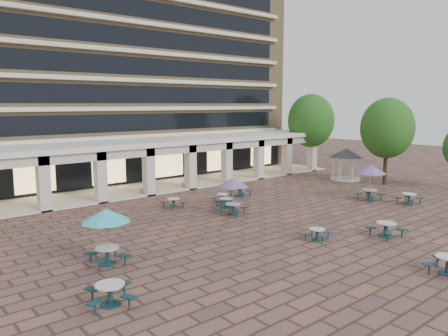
{
  "coord_description": "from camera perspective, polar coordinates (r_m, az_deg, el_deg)",
  "views": [
    {
      "loc": [
        -20.15,
        -18.88,
        7.53
      ],
      "look_at": [
        -1.87,
        3.0,
        3.33
      ],
      "focal_mm": 35.0,
      "sensor_mm": 36.0,
      "label": 1
    }
  ],
  "objects": [
    {
      "name": "ground",
      "position": [
        28.62,
        6.79,
        -6.94
      ],
      "size": [
        120.0,
        120.0,
        0.0
      ],
      "primitive_type": "plane",
      "color": "brown",
      "rests_on": "ground"
    },
    {
      "name": "apartment_building",
      "position": [
        48.97,
        -15.85,
        14.01
      ],
      "size": [
        40.0,
        15.5,
        25.2
      ],
      "color": "#9B8257",
      "rests_on": "ground"
    },
    {
      "name": "retail_arcade",
      "position": [
        39.5,
        -8.94,
        1.69
      ],
      "size": [
        42.0,
        6.6,
        4.4
      ],
      "color": "white",
      "rests_on": "ground"
    },
    {
      "name": "picnic_table_0",
      "position": [
        17.61,
        -14.65,
        -15.46
      ],
      "size": [
        2.23,
        2.23,
        0.84
      ],
      "rotation": [
        0.0,
        0.0,
        -0.33
      ],
      "color": "#153B41",
      "rests_on": "ground"
    },
    {
      "name": "picnic_table_1",
      "position": [
        26.8,
        20.42,
        -7.38
      ],
      "size": [
        2.08,
        2.08,
        0.83
      ],
      "rotation": [
        0.0,
        0.0,
        -0.17
      ],
      "color": "#153B41",
      "rests_on": "ground"
    },
    {
      "name": "picnic_table_2",
      "position": [
        22.27,
        27.2,
        -11.02
      ],
      "size": [
        2.01,
        2.01,
        0.81
      ],
      "rotation": [
        0.0,
        0.0,
        0.15
      ],
      "color": "#153B41",
      "rests_on": "ground"
    },
    {
      "name": "picnic_table_4",
      "position": [
        21.21,
        -15.15,
        -6.26
      ],
      "size": [
        2.32,
        2.32,
        2.68
      ],
      "rotation": [
        0.0,
        0.0,
        -0.08
      ],
      "color": "#153B41",
      "rests_on": "ground"
    },
    {
      "name": "picnic_table_5",
      "position": [
        25.11,
        12.06,
        -8.34
      ],
      "size": [
        1.73,
        1.73,
        0.65
      ],
      "rotation": [
        0.0,
        0.0,
        0.31
      ],
      "color": "#153B41",
      "rests_on": "ground"
    },
    {
      "name": "picnic_table_6",
      "position": [
        29.6,
        1.17,
        -2.06
      ],
      "size": [
        2.21,
        2.21,
        2.55
      ],
      "rotation": [
        0.0,
        0.0,
        0.36
      ],
      "color": "#153B41",
      "rests_on": "ground"
    },
    {
      "name": "picnic_table_7",
      "position": [
        35.98,
        22.99,
        -3.6
      ],
      "size": [
        1.85,
        1.85,
        0.8
      ],
      "rotation": [
        0.0,
        0.0,
        -0.04
      ],
      "color": "#153B41",
      "rests_on": "ground"
    },
    {
      "name": "picnic_table_8",
      "position": [
        32.21,
        -6.63,
        -4.45
      ],
      "size": [
        1.66,
        1.66,
        0.69
      ],
      "rotation": [
        0.0,
        0.0,
        0.09
      ],
      "color": "#153B41",
      "rests_on": "ground"
    },
    {
      "name": "picnic_table_9",
      "position": [
        35.9,
        2.17,
        -2.98
      ],
      "size": [
        2.01,
        2.01,
        0.78
      ],
      "rotation": [
        0.0,
        0.0,
        0.25
      ],
      "color": "#153B41",
      "rests_on": "ground"
    },
    {
      "name": "picnic_table_10",
      "position": [
        33.62,
        -0.15,
        -3.85
      ],
      "size": [
        1.82,
        1.82,
        0.68
      ],
      "rotation": [
        0.0,
        0.0,
        0.31
      ],
      "color": "#153B41",
      "rests_on": "ground"
    },
    {
      "name": "picnic_table_11",
      "position": [
        35.95,
        18.59,
        -0.33
      ],
      "size": [
        2.41,
        2.41,
        2.78
      ],
      "rotation": [
        0.0,
        0.0,
        -0.03
      ],
      "color": "#153B41",
      "rests_on": "ground"
    },
    {
      "name": "picnic_table_13",
      "position": [
        31.93,
        0.26,
        -4.47
      ],
      "size": [
        1.98,
        1.98,
        0.72
      ],
      "rotation": [
        0.0,
        0.0,
        -0.43
      ],
      "color": "#153B41",
      "rests_on": "ground"
    },
    {
      "name": "gazebo",
      "position": [
        45.12,
        15.66,
        1.47
      ],
      "size": [
        3.35,
        3.35,
        3.12
      ],
      "rotation": [
        0.0,
        0.0,
        0.18
      ],
      "color": "beige",
      "rests_on": "ground"
    },
    {
      "name": "tree_east_a",
      "position": [
        43.23,
        20.55,
        4.88
      ],
      "size": [
        4.87,
        4.87,
        8.11
      ],
      "color": "#3F2C19",
      "rests_on": "ground"
    },
    {
      "name": "tree_east_c",
      "position": [
        50.24,
        11.3,
        6.07
      ],
      "size": [
        5.19,
        5.19,
        8.64
      ],
      "color": "#3F2C19",
      "rests_on": "ground"
    },
    {
      "name": "planter_left",
      "position": [
        37.35,
        -9.78,
        -2.7
      ],
      "size": [
        1.5,
        0.66,
        1.17
      ],
      "color": "#979792",
      "rests_on": "ground"
    },
    {
      "name": "planter_right",
      "position": [
        39.61,
        -4.4,
        -1.8
      ],
      "size": [
        1.5,
        0.86,
        1.32
      ],
      "color": "#979792",
      "rests_on": "ground"
    }
  ]
}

